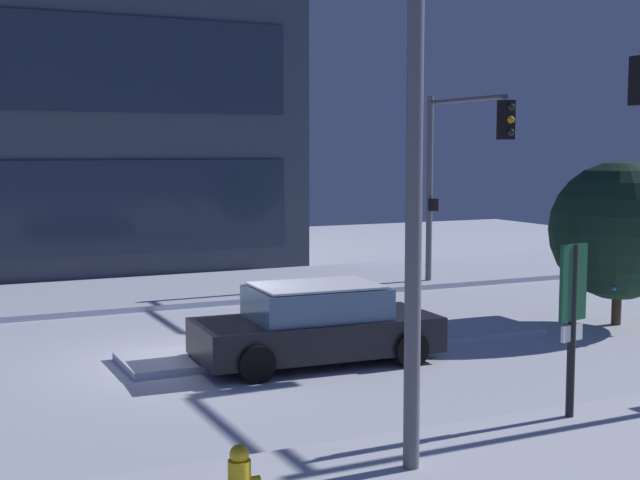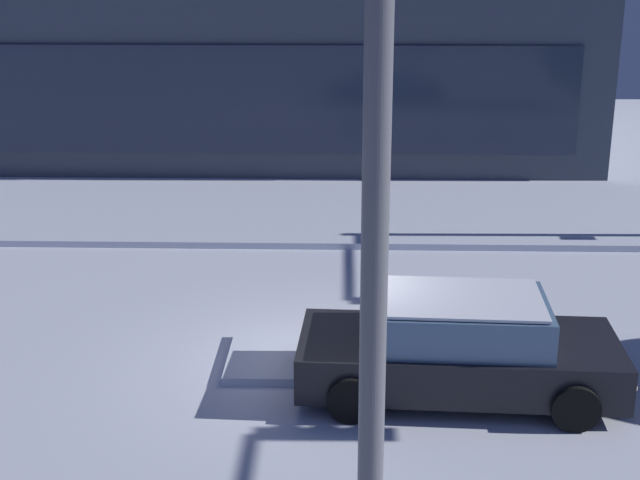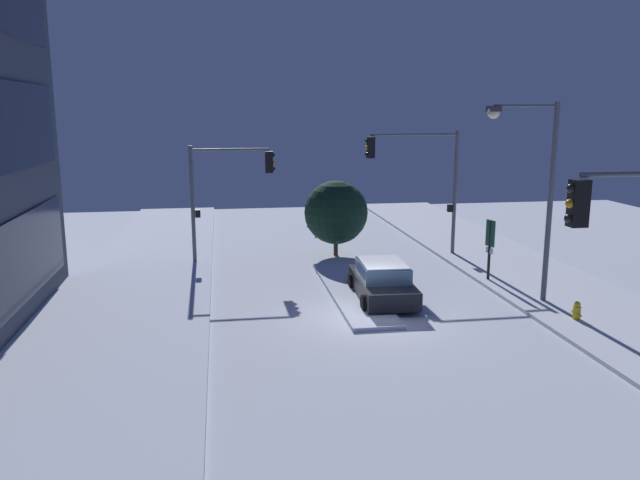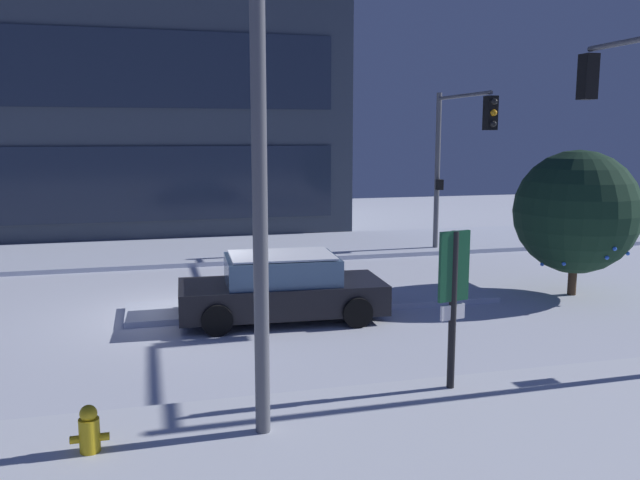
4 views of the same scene
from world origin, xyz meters
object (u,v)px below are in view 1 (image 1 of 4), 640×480
Objects in this scene: fire_hydrant at (240,479)px; car_near at (316,325)px; traffic_light_corner_far_right at (460,156)px; decorated_tree_median at (619,231)px; street_lamp_arched at (388,81)px; parking_info_sign at (572,311)px.

car_near is at bearing 58.03° from fire_hydrant.
car_near is at bearing -50.77° from traffic_light_corner_far_right.
car_near is 7.92m from decorated_tree_median.
fire_hydrant is 13.18m from decorated_tree_median.
decorated_tree_median reaches higher than fire_hydrant.
decorated_tree_median is at bearing 5.64° from car_near.
car_near is 0.63× the size of street_lamp_arched.
street_lamp_arched is (-1.41, -5.15, 4.15)m from car_near.
traffic_light_corner_far_right is 16.22m from fire_hydrant.
street_lamp_arched is at bearing 79.53° from parking_info_sign.
traffic_light_corner_far_right is at bearing 97.56° from decorated_tree_median.
fire_hydrant is (-2.27, -0.74, -4.50)m from street_lamp_arched.
decorated_tree_median is at bearing 7.56° from traffic_light_corner_far_right.
parking_info_sign is at bearing -85.43° from street_lamp_arched.
car_near is at bearing -12.40° from street_lamp_arched.
car_near is 1.26× the size of decorated_tree_median.
parking_info_sign is 8.16m from decorated_tree_median.
fire_hydrant is (-10.74, -11.66, -3.45)m from traffic_light_corner_far_right.
parking_info_sign is at bearing -26.28° from traffic_light_corner_far_right.
street_lamp_arched reaches higher than fire_hydrant.
traffic_light_corner_far_right is at bearing -38.45° from parking_info_sign.
street_lamp_arched is at bearing -148.96° from decorated_tree_median.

